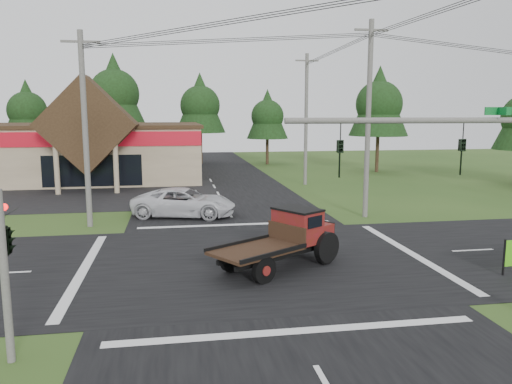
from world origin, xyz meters
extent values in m
plane|color=#2C4B1A|center=(0.00, 0.00, 0.00)|extent=(120.00, 120.00, 0.00)
cube|color=black|center=(0.00, 0.00, 0.01)|extent=(12.00, 120.00, 0.02)
cube|color=black|center=(0.00, 0.00, 0.01)|extent=(120.00, 12.00, 0.02)
cube|color=black|center=(-14.00, 19.00, 0.01)|extent=(28.00, 14.00, 0.02)
cube|color=gray|center=(-16.00, 30.00, 2.50)|extent=(30.00, 15.00, 5.00)
cube|color=#312114|center=(-16.00, 30.00, 5.05)|extent=(30.40, 15.40, 0.30)
cube|color=#A00C1A|center=(-16.00, 22.45, 4.10)|extent=(30.00, 0.12, 1.20)
cube|color=#312114|center=(-10.00, 21.50, 5.30)|extent=(7.78, 4.00, 7.78)
cylinder|color=gray|center=(-12.20, 19.80, 2.00)|extent=(0.40, 0.40, 4.00)
cylinder|color=gray|center=(-7.80, 19.80, 2.00)|extent=(0.40, 0.40, 4.00)
cube|color=black|center=(-10.00, 22.48, 1.50)|extent=(8.00, 0.08, 2.60)
cylinder|color=#595651|center=(3.50, -7.50, 6.00)|extent=(8.00, 0.16, 0.16)
imported|color=black|center=(4.50, -7.50, 5.00)|extent=(0.16, 0.20, 1.00)
imported|color=black|center=(1.00, -7.50, 5.00)|extent=(0.16, 0.20, 1.00)
cube|color=#0C6626|center=(5.50, -7.50, 6.25)|extent=(0.80, 0.04, 0.22)
cylinder|color=#595651|center=(-7.50, -7.50, 2.20)|extent=(0.20, 0.20, 4.40)
imported|color=black|center=(-7.50, -7.30, 3.70)|extent=(0.53, 2.48, 1.00)
sphere|color=#FF0C0C|center=(-7.50, -7.15, 3.90)|extent=(0.18, 0.18, 0.18)
cylinder|color=#595651|center=(-8.00, 8.00, 5.25)|extent=(0.30, 0.30, 10.50)
cube|color=#595651|center=(-8.00, 8.00, 9.90)|extent=(2.00, 0.12, 0.12)
cylinder|color=#595651|center=(8.00, 8.00, 5.75)|extent=(0.30, 0.30, 11.50)
cube|color=#595651|center=(8.00, 8.00, 10.90)|extent=(2.00, 0.12, 0.12)
cylinder|color=#595651|center=(8.00, 22.00, 5.60)|extent=(0.30, 0.30, 11.20)
cube|color=#595651|center=(8.00, 22.00, 10.60)|extent=(2.00, 0.12, 0.12)
cylinder|color=#332316|center=(-20.00, 42.00, 1.75)|extent=(0.36, 0.36, 3.50)
cone|color=black|center=(-20.00, 42.00, 6.80)|extent=(5.60, 5.60, 6.60)
sphere|color=black|center=(-20.00, 42.00, 6.50)|extent=(4.40, 4.40, 4.40)
cylinder|color=#332316|center=(-10.00, 41.00, 2.27)|extent=(0.36, 0.36, 4.55)
cone|color=black|center=(-10.00, 41.00, 8.84)|extent=(7.28, 7.28, 8.58)
sphere|color=black|center=(-10.00, 41.00, 8.45)|extent=(5.72, 5.72, 5.72)
cylinder|color=#332316|center=(0.00, 42.00, 1.92)|extent=(0.36, 0.36, 3.85)
cone|color=black|center=(0.00, 42.00, 7.48)|extent=(6.16, 6.16, 7.26)
sphere|color=black|center=(0.00, 42.00, 7.15)|extent=(4.84, 4.84, 4.84)
cylinder|color=#332316|center=(8.00, 40.00, 1.57)|extent=(0.36, 0.36, 3.15)
cone|color=black|center=(8.00, 40.00, 6.12)|extent=(5.04, 5.04, 5.94)
sphere|color=black|center=(8.00, 40.00, 5.85)|extent=(3.96, 3.96, 3.96)
cylinder|color=#332316|center=(18.00, 30.00, 1.92)|extent=(0.36, 0.36, 3.85)
cone|color=black|center=(18.00, 30.00, 7.48)|extent=(6.16, 6.16, 7.26)
sphere|color=black|center=(18.00, 30.00, 7.15)|extent=(4.84, 4.84, 4.84)
imported|color=silver|center=(-2.78, 9.90, 0.86)|extent=(6.70, 4.32, 1.72)
camera|label=1|loc=(-3.33, -20.10, 6.19)|focal=35.00mm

